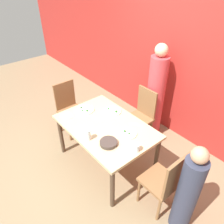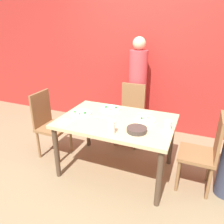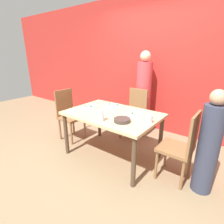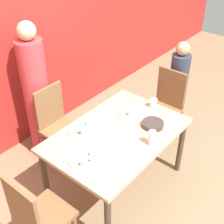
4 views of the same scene
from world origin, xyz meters
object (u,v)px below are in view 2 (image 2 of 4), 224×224
(chair_child_spot, at_px, (205,151))
(glass_water_tall, at_px, (111,127))
(person_adult, at_px, (137,91))
(bowl_curry, at_px, (137,130))
(plate_rice_adult, at_px, (145,120))
(chair_adult_spot, at_px, (131,112))

(chair_child_spot, distance_m, glass_water_tall, 1.08)
(person_adult, height_order, glass_water_tall, person_adult)
(chair_child_spot, bearing_deg, bowl_curry, -69.51)
(person_adult, relative_size, plate_rice_adult, 6.80)
(person_adult, bearing_deg, glass_water_tall, -84.02)
(glass_water_tall, bearing_deg, chair_child_spot, 23.24)
(plate_rice_adult, xyz_separation_m, glass_water_tall, (-0.25, -0.45, 0.06))
(chair_child_spot, relative_size, bowl_curry, 4.26)
(chair_adult_spot, xyz_separation_m, glass_water_tall, (0.15, -1.16, 0.30))
(chair_adult_spot, bearing_deg, person_adult, 90.00)
(plate_rice_adult, height_order, glass_water_tall, glass_water_tall)
(chair_child_spot, xyz_separation_m, person_adult, (-1.11, 1.06, 0.26))
(bowl_curry, distance_m, glass_water_tall, 0.28)
(bowl_curry, relative_size, glass_water_tall, 1.49)
(chair_adult_spot, relative_size, bowl_curry, 4.26)
(chair_child_spot, xyz_separation_m, glass_water_tall, (-0.95, -0.41, 0.30))
(bowl_curry, bearing_deg, glass_water_tall, -149.16)
(chair_child_spot, relative_size, plate_rice_adult, 3.93)
(person_adult, bearing_deg, chair_child_spot, -43.82)
(bowl_curry, bearing_deg, chair_child_spot, 20.49)
(plate_rice_adult, bearing_deg, glass_water_tall, -119.20)
(chair_adult_spot, bearing_deg, chair_child_spot, -34.05)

